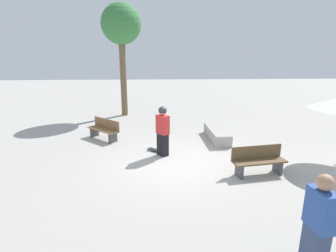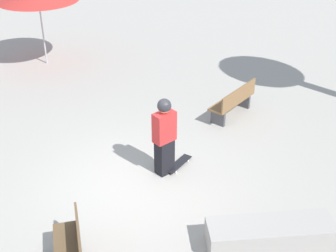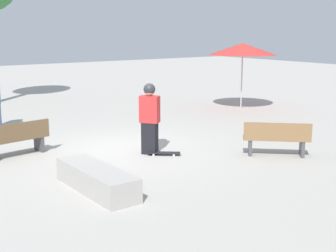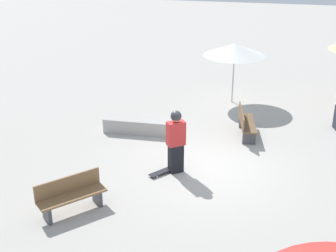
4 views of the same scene
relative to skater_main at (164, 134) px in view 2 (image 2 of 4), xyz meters
The scene contains 5 objects.
ground_plane 1.22m from the skater_main, 57.29° to the right, with size 60.00×60.00×0.00m, color #ADA8A0.
skater_main is the anchor object (origin of this frame).
skateboard 0.97m from the skater_main, 121.25° to the left, with size 0.75×0.65×0.07m.
concrete_ledge 2.96m from the skater_main, 35.86° to the left, with size 0.70×2.23×0.46m.
bench_far 3.14m from the skater_main, 140.53° to the left, with size 1.47×1.41×0.85m.
Camera 2 is at (7.86, 0.08, 5.92)m, focal length 50.00 mm.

